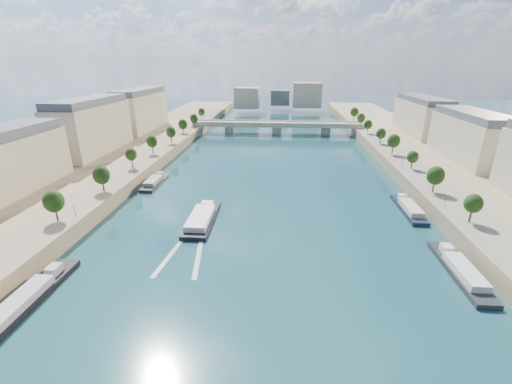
# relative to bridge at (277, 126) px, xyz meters

# --- Properties ---
(ground) EXTENTS (700.00, 700.00, 0.00)m
(ground) POSITION_rel_bridge_xyz_m (0.00, -115.66, -5.08)
(ground) COLOR #0C2E35
(ground) RESTS_ON ground
(quay_left) EXTENTS (44.00, 520.00, 5.00)m
(quay_left) POSITION_rel_bridge_xyz_m (-72.00, -115.66, -2.58)
(quay_left) COLOR #9E8460
(quay_left) RESTS_ON ground
(quay_right) EXTENTS (44.00, 520.00, 5.00)m
(quay_right) POSITION_rel_bridge_xyz_m (72.00, -115.66, -2.58)
(quay_right) COLOR #9E8460
(quay_right) RESTS_ON ground
(pave_left) EXTENTS (14.00, 520.00, 0.10)m
(pave_left) POSITION_rel_bridge_xyz_m (-57.00, -115.66, -0.03)
(pave_left) COLOR gray
(pave_left) RESTS_ON quay_left
(pave_right) EXTENTS (14.00, 520.00, 0.10)m
(pave_right) POSITION_rel_bridge_xyz_m (57.00, -115.66, -0.03)
(pave_right) COLOR gray
(pave_right) RESTS_ON quay_right
(trees_left) EXTENTS (4.80, 268.80, 8.26)m
(trees_left) POSITION_rel_bridge_xyz_m (-55.00, -113.66, 5.39)
(trees_left) COLOR #382B1E
(trees_left) RESTS_ON ground
(trees_right) EXTENTS (4.80, 268.80, 8.26)m
(trees_right) POSITION_rel_bridge_xyz_m (55.00, -105.66, 5.39)
(trees_right) COLOR #382B1E
(trees_right) RESTS_ON ground
(lamps_left) EXTENTS (0.36, 200.36, 4.28)m
(lamps_left) POSITION_rel_bridge_xyz_m (-52.50, -125.66, 2.70)
(lamps_left) COLOR black
(lamps_left) RESTS_ON ground
(lamps_right) EXTENTS (0.36, 200.36, 4.28)m
(lamps_right) POSITION_rel_bridge_xyz_m (52.50, -110.66, 2.70)
(lamps_right) COLOR black
(lamps_right) RESTS_ON ground
(buildings_left) EXTENTS (16.00, 226.00, 23.20)m
(buildings_left) POSITION_rel_bridge_xyz_m (-85.00, -103.66, 11.37)
(buildings_left) COLOR #BBAD8F
(buildings_left) RESTS_ON ground
(skyline) EXTENTS (79.00, 42.00, 22.00)m
(skyline) POSITION_rel_bridge_xyz_m (3.19, 103.86, 9.57)
(skyline) COLOR #BBAD8F
(skyline) RESTS_ON ground
(bridge) EXTENTS (112.00, 12.00, 8.15)m
(bridge) POSITION_rel_bridge_xyz_m (0.00, 0.00, 0.00)
(bridge) COLOR #C1B79E
(bridge) RESTS_ON ground
(tour_barge) EXTENTS (7.80, 25.76, 3.63)m
(tour_barge) POSITION_rel_bridge_xyz_m (-19.41, -135.70, -4.16)
(tour_barge) COLOR black
(tour_barge) RESTS_ON ground
(wake) EXTENTS (10.76, 25.99, 0.04)m
(wake) POSITION_rel_bridge_xyz_m (-19.41, -152.36, -5.06)
(wake) COLOR silver
(wake) RESTS_ON ground
(moored_barges_left) EXTENTS (5.00, 152.92, 3.60)m
(moored_barges_left) POSITION_rel_bridge_xyz_m (-45.50, -180.98, -4.24)
(moored_barges_left) COLOR #192037
(moored_barges_left) RESTS_ON ground
(moored_barges_right) EXTENTS (5.00, 125.90, 3.60)m
(moored_barges_right) POSITION_rel_bridge_xyz_m (45.50, -174.60, -4.24)
(moored_barges_right) COLOR black
(moored_barges_right) RESTS_ON ground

